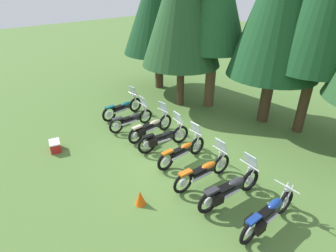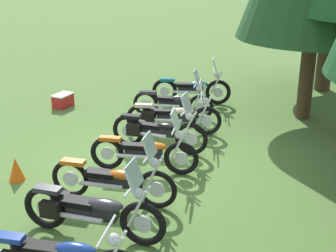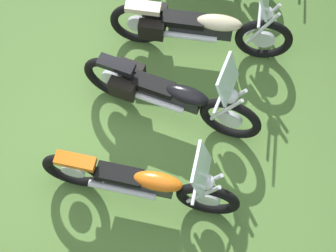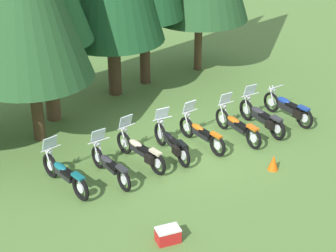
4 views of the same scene
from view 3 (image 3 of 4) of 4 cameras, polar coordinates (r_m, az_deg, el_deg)
The scene contains 4 objects.
ground_plane at distance 6.35m, azimuth -1.51°, elevation -3.33°, with size 80.00×80.00×0.00m, color #547A38.
motorcycle_2 at distance 6.75m, azimuth 3.33°, elevation 10.76°, with size 0.64×2.36×1.38m.
motorcycle_3 at distance 6.19m, azimuth 0.00°, elevation 3.49°, with size 0.90×2.21×1.39m.
motorcycle_4 at distance 5.75m, azimuth -2.84°, elevation -6.19°, with size 0.62×2.25×1.37m.
Camera 3 is at (2.45, 0.38, 5.84)m, focal length 55.86 mm.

